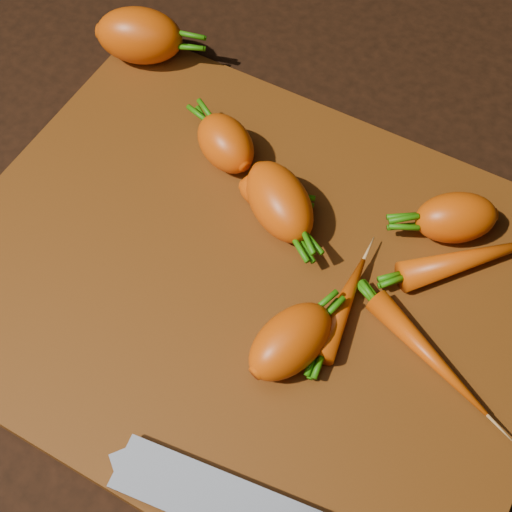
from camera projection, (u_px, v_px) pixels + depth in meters
The scene contains 11 objects.
ground at pixel (250, 286), 0.61m from camera, with size 2.00×2.00×0.01m, color black.
cutting_board at pixel (250, 280), 0.60m from camera, with size 0.50×0.40×0.01m, color #562A09.
carrot_0 at pixel (140, 36), 0.70m from camera, with size 0.09×0.05×0.05m, color #D54A07.
carrot_1 at pixel (226, 143), 0.64m from camera, with size 0.07×0.04×0.04m, color #D54A07.
carrot_2 at pixel (279, 201), 0.60m from camera, with size 0.08×0.05×0.05m, color #D54A07.
carrot_3 at pixel (290, 341), 0.54m from camera, with size 0.08×0.04×0.04m, color #D54A07.
carrot_4 at pixel (456, 218), 0.60m from camera, with size 0.07×0.04×0.04m, color #D54A07.
carrot_5 at pixel (267, 192), 0.62m from camera, with size 0.05×0.03×0.03m, color #D54A07.
carrot_6 at pixel (471, 258), 0.59m from camera, with size 0.12×0.03×0.03m, color #D54A07.
carrot_7 at pixel (429, 355), 0.55m from camera, with size 0.12×0.02×0.02m, color #D54A07.
carrot_8 at pixel (342, 307), 0.56m from camera, with size 0.09×0.02×0.02m, color #D54A07.
Camera 1 is at (0.14, -0.25, 0.53)m, focal length 50.00 mm.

